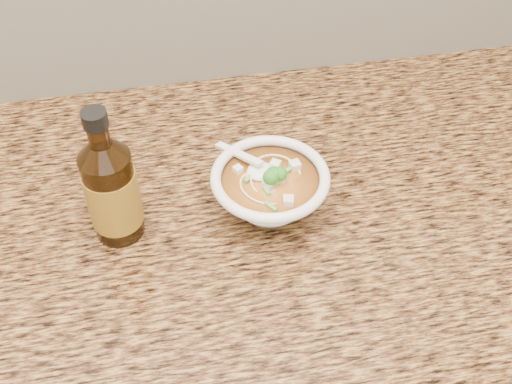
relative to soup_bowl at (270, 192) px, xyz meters
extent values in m
cube|color=black|center=(-0.13, 0.02, -0.51)|extent=(4.00, 0.65, 0.86)
cube|color=olive|center=(-0.13, 0.02, -0.06)|extent=(4.00, 0.68, 0.04)
cylinder|color=white|center=(0.00, 0.00, -0.04)|extent=(0.07, 0.07, 0.01)
torus|color=white|center=(0.00, 0.00, 0.03)|extent=(0.17, 0.17, 0.02)
torus|color=beige|center=(0.01, -0.01, 0.02)|extent=(0.12, 0.12, 0.00)
torus|color=beige|center=(0.01, -0.02, 0.02)|extent=(0.10, 0.10, 0.00)
torus|color=beige|center=(-0.01, 0.01, 0.02)|extent=(0.09, 0.09, 0.00)
torus|color=beige|center=(-0.01, -0.01, 0.02)|extent=(0.08, 0.08, 0.00)
torus|color=beige|center=(-0.01, 0.01, 0.02)|extent=(0.09, 0.09, 0.00)
torus|color=beige|center=(0.01, 0.01, 0.02)|extent=(0.09, 0.09, 0.00)
torus|color=beige|center=(0.00, -0.01, 0.02)|extent=(0.10, 0.10, 0.00)
torus|color=beige|center=(-0.01, 0.00, 0.01)|extent=(0.11, 0.11, 0.00)
cube|color=silver|center=(-0.03, 0.00, 0.03)|extent=(0.02, 0.02, 0.01)
cube|color=silver|center=(-0.03, -0.03, 0.03)|extent=(0.01, 0.01, 0.01)
cube|color=silver|center=(-0.05, 0.02, 0.03)|extent=(0.02, 0.02, 0.01)
cube|color=silver|center=(-0.03, -0.01, 0.03)|extent=(0.02, 0.02, 0.01)
cube|color=silver|center=(0.02, 0.00, 0.03)|extent=(0.02, 0.02, 0.01)
cube|color=silver|center=(0.00, 0.03, 0.03)|extent=(0.02, 0.02, 0.01)
ellipsoid|color=#196014|center=(0.00, -0.01, 0.04)|extent=(0.03, 0.03, 0.03)
cylinder|color=#62B144|center=(0.01, -0.03, 0.03)|extent=(0.02, 0.02, 0.01)
cylinder|color=#62B144|center=(-0.02, -0.02, 0.03)|extent=(0.02, 0.02, 0.01)
cylinder|color=#62B144|center=(-0.03, -0.01, 0.03)|extent=(0.02, 0.02, 0.01)
cylinder|color=#62B144|center=(0.01, 0.03, 0.03)|extent=(0.02, 0.01, 0.01)
cylinder|color=#62B144|center=(0.03, 0.03, 0.03)|extent=(0.02, 0.01, 0.01)
cylinder|color=#62B144|center=(0.03, 0.00, 0.03)|extent=(0.01, 0.02, 0.01)
ellipsoid|color=white|center=(-0.01, 0.02, 0.03)|extent=(0.04, 0.04, 0.01)
cube|color=white|center=(-0.04, 0.05, 0.03)|extent=(0.06, 0.08, 0.02)
cylinder|color=#301A06|center=(-0.21, 0.00, 0.03)|extent=(0.08, 0.08, 0.14)
cylinder|color=#301A06|center=(-0.21, 0.00, 0.14)|extent=(0.03, 0.03, 0.03)
cylinder|color=black|center=(-0.21, 0.00, 0.17)|extent=(0.04, 0.04, 0.02)
cylinder|color=red|center=(-0.21, 0.00, 0.03)|extent=(0.08, 0.08, 0.09)
camera|label=1|loc=(-0.13, -0.61, 0.66)|focal=45.00mm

